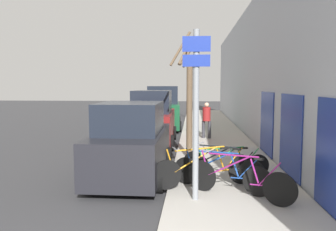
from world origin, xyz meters
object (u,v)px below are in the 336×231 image
at_px(parked_car_2, 163,110).
at_px(bicycle_2, 205,170).
at_px(bicycle_0, 238,180).
at_px(bicycle_4, 229,164).
at_px(pedestrian_near, 207,118).
at_px(traffic_light, 192,79).
at_px(bicycle_3, 222,166).
at_px(parked_car_1, 153,120).
at_px(signpost, 196,110).
at_px(bicycle_1, 220,173).
at_px(street_tree, 188,99).
at_px(parked_car_0, 132,144).

bearing_deg(parked_car_2, bicycle_2, -83.13).
relative_size(bicycle_0, bicycle_4, 0.99).
bearing_deg(pedestrian_near, traffic_light, 107.34).
bearing_deg(bicycle_3, bicycle_2, 168.84).
height_order(bicycle_4, traffic_light, traffic_light).
bearing_deg(bicycle_2, parked_car_1, -0.00).
bearing_deg(bicycle_0, bicycle_2, 72.16).
distance_m(signpost, bicycle_4, 2.53).
distance_m(bicycle_1, bicycle_2, 0.40).
xyz_separation_m(bicycle_2, street_tree, (-0.47, 3.21, 1.57)).
height_order(signpost, parked_car_2, signpost).
bearing_deg(traffic_light, parked_car_0, -96.11).
relative_size(signpost, parked_car_2, 0.79).
xyz_separation_m(signpost, parked_car_1, (-1.82, 7.22, -1.01)).
xyz_separation_m(signpost, bicycle_4, (0.90, 1.76, -1.57)).
relative_size(signpost, bicycle_0, 1.66).
bearing_deg(parked_car_1, bicycle_4, -64.75).
bearing_deg(parked_car_0, signpost, -48.91).
distance_m(bicycle_1, parked_car_0, 2.77).
bearing_deg(street_tree, bicycle_0, -73.78).
bearing_deg(pedestrian_near, parked_car_2, 132.62).
bearing_deg(bicycle_1, signpost, 166.52).
xyz_separation_m(bicycle_3, bicycle_4, (0.23, 0.42, -0.04)).
distance_m(parked_car_2, traffic_light, 5.33).
distance_m(bicycle_1, bicycle_3, 0.67).
distance_m(signpost, bicycle_0, 1.79).
xyz_separation_m(bicycle_2, pedestrian_near, (0.31, 7.41, 0.54)).
distance_m(parked_car_0, street_tree, 2.83).
bearing_deg(signpost, bicycle_0, 8.79).
relative_size(pedestrian_near, traffic_light, 0.37).
distance_m(bicycle_2, pedestrian_near, 7.44).
distance_m(signpost, bicycle_3, 2.14).
xyz_separation_m(bicycle_4, traffic_light, (-1.06, 15.44, 2.52)).
height_order(bicycle_2, bicycle_3, bicycle_2).
bearing_deg(bicycle_1, pedestrian_near, 27.22).
distance_m(bicycle_1, pedestrian_near, 7.66).
xyz_separation_m(bicycle_4, street_tree, (-1.12, 2.35, 1.63)).
bearing_deg(pedestrian_near, bicycle_2, -79.73).
height_order(parked_car_0, street_tree, street_tree).
xyz_separation_m(bicycle_0, bicycle_4, (-0.03, 1.62, -0.05)).
bearing_deg(bicycle_4, bicycle_3, 140.74).
distance_m(signpost, parked_car_1, 7.51).
xyz_separation_m(parked_car_0, traffic_light, (1.62, 15.13, 2.06)).
bearing_deg(parked_car_1, pedestrian_near, 23.55).
relative_size(street_tree, traffic_light, 0.94).
height_order(bicycle_0, bicycle_3, bicycle_0).
xyz_separation_m(bicycle_2, traffic_light, (-0.41, 16.29, 2.46)).
bearing_deg(street_tree, bicycle_3, -72.12).
bearing_deg(bicycle_2, parked_car_0, 42.10).
xyz_separation_m(bicycle_2, bicycle_3, (0.43, 0.43, -0.02)).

